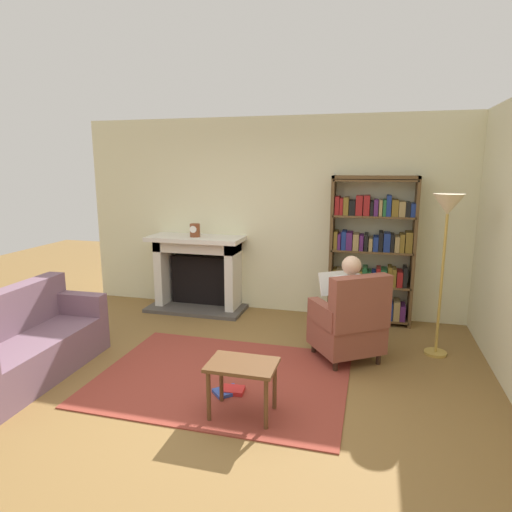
# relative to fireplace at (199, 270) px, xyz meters

# --- Properties ---
(ground) EXTENTS (14.00, 14.00, 0.00)m
(ground) POSITION_rel_fireplace_xyz_m (1.05, -2.30, -0.57)
(ground) COLOR brown
(back_wall) EXTENTS (5.60, 0.10, 2.70)m
(back_wall) POSITION_rel_fireplace_xyz_m (1.05, 0.25, 0.78)
(back_wall) COLOR beige
(back_wall) RESTS_ON ground
(side_wall_right) EXTENTS (0.10, 5.20, 2.70)m
(side_wall_right) POSITION_rel_fireplace_xyz_m (3.70, -1.05, 0.78)
(side_wall_right) COLOR beige
(side_wall_right) RESTS_ON ground
(area_rug) EXTENTS (2.40, 1.80, 0.01)m
(area_rug) POSITION_rel_fireplace_xyz_m (1.05, -2.00, -0.56)
(area_rug) COLOR maroon
(area_rug) RESTS_ON ground
(fireplace) EXTENTS (1.39, 0.64, 1.07)m
(fireplace) POSITION_rel_fireplace_xyz_m (0.00, 0.00, 0.00)
(fireplace) COLOR #4C4742
(fireplace) RESTS_ON ground
(mantel_clock) EXTENTS (0.14, 0.14, 0.18)m
(mantel_clock) POSITION_rel_fireplace_xyz_m (0.00, -0.10, 0.59)
(mantel_clock) COLOR brown
(mantel_clock) RESTS_ON fireplace
(bookshelf) EXTENTS (1.07, 0.32, 1.92)m
(bookshelf) POSITION_rel_fireplace_xyz_m (2.40, 0.03, 0.37)
(bookshelf) COLOR brown
(bookshelf) RESTS_ON ground
(armchair_reading) EXTENTS (0.88, 0.87, 0.97)m
(armchair_reading) POSITION_rel_fireplace_xyz_m (2.22, -1.28, -0.14)
(armchair_reading) COLOR #331E14
(armchair_reading) RESTS_ON ground
(seated_reader) EXTENTS (0.55, 0.59, 1.14)m
(seated_reader) POSITION_rel_fireplace_xyz_m (2.16, -1.18, 0.05)
(seated_reader) COLOR silver
(seated_reader) RESTS_ON ground
(sofa_floral) EXTENTS (0.77, 1.72, 0.85)m
(sofa_floral) POSITION_rel_fireplace_xyz_m (-0.83, -2.47, -0.25)
(sofa_floral) COLOR #755566
(sofa_floral) RESTS_ON ground
(side_table) EXTENTS (0.56, 0.39, 0.47)m
(side_table) POSITION_rel_fireplace_xyz_m (1.43, -2.58, -0.18)
(side_table) COLOR brown
(side_table) RESTS_ON ground
(scattered_books) EXTENTS (0.33, 0.64, 0.04)m
(scattered_books) POSITION_rel_fireplace_xyz_m (1.24, -2.16, -0.54)
(scattered_books) COLOR gold
(scattered_books) RESTS_ON area_rug
(floor_lamp) EXTENTS (0.32, 0.32, 1.76)m
(floor_lamp) POSITION_rel_fireplace_xyz_m (3.14, -0.86, 0.93)
(floor_lamp) COLOR #B7933F
(floor_lamp) RESTS_ON ground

